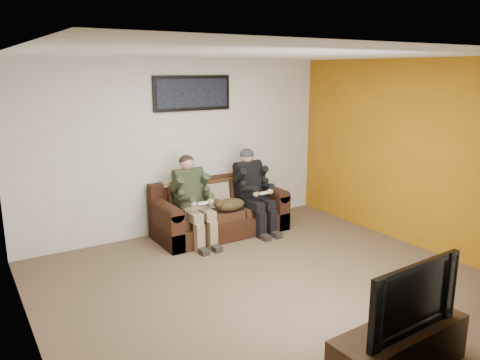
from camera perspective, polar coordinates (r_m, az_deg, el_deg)
floor at (r=5.64m, az=3.09°, el=-12.36°), size 5.00×5.00×0.00m
ceiling at (r=5.09m, az=3.47°, el=15.06°), size 5.00×5.00×0.00m
wall_back at (r=7.13m, az=-7.23°, el=4.00°), size 5.00×0.00×5.00m
wall_front at (r=3.68m, az=24.00°, el=-5.97°), size 5.00×0.00×5.00m
wall_left at (r=4.33m, az=-24.96°, el=-3.30°), size 0.00×4.50×4.50m
wall_right at (r=6.94m, az=20.42°, el=3.00°), size 0.00×4.50×4.50m
accent_wall_right at (r=6.93m, az=20.37°, el=2.99°), size 0.00×4.50×4.50m
sofa at (r=7.17m, az=-2.64°, el=-4.03°), size 1.99×0.86×0.82m
throw_pillow at (r=7.12m, az=-2.81°, el=-1.86°), size 0.38×0.18×0.38m
throw_blanket at (r=6.99m, az=-8.00°, el=-0.27°), size 0.41×0.20×0.07m
person_left at (r=6.69m, az=-5.80°, el=-1.89°), size 0.51×0.87×1.25m
person_right at (r=7.18m, az=1.54°, el=-0.74°), size 0.51×0.86×1.26m
cat at (r=6.91m, az=-1.31°, el=-3.02°), size 0.66×0.26×0.24m
framed_poster at (r=7.11m, az=-5.82°, el=10.49°), size 1.25×0.05×0.52m
tv_stand at (r=4.28m, az=18.82°, el=-19.01°), size 1.31×0.47×0.41m
television at (r=4.04m, az=19.36°, el=-12.98°), size 1.03×0.18×0.59m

